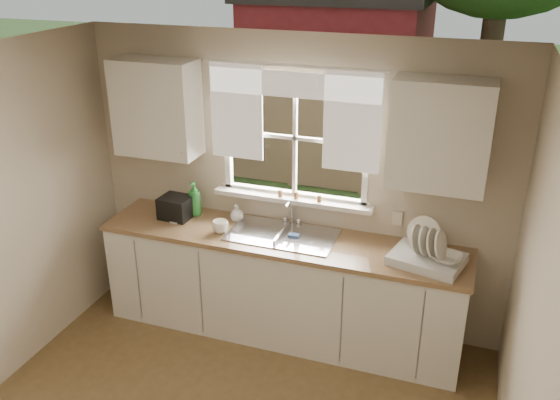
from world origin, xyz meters
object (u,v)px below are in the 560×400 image
(soap_bottle_a, at_px, (195,199))
(cup, at_px, (220,227))
(dish_rack, at_px, (427,255))
(black_appliance, at_px, (176,207))

(soap_bottle_a, bearing_deg, cup, -26.07)
(cup, bearing_deg, dish_rack, -0.77)
(soap_bottle_a, distance_m, black_appliance, 0.18)
(black_appliance, bearing_deg, dish_rack, 1.11)
(dish_rack, relative_size, cup, 4.41)
(cup, bearing_deg, soap_bottle_a, 142.49)
(cup, distance_m, black_appliance, 0.51)
(dish_rack, xyz_separation_m, cup, (-1.66, -0.05, -0.01))
(soap_bottle_a, distance_m, cup, 0.45)
(dish_rack, height_order, cup, dish_rack)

